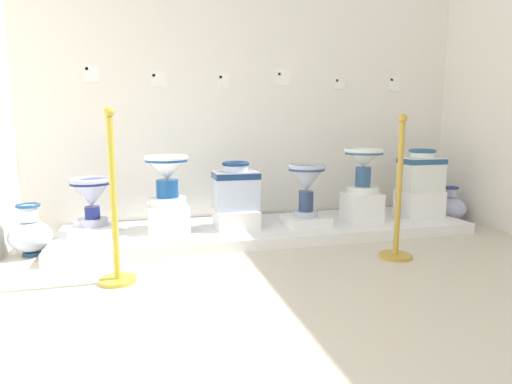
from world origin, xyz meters
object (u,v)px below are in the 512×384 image
at_px(plinth_block_slender_white, 419,203).
at_px(decorative_vase_corner, 30,234).
at_px(plinth_block_leftmost, 236,218).
at_px(info_placard_sixth, 395,84).
at_px(stanchion_post_near_left, 115,226).
at_px(antique_toilet_broad_patterned, 363,163).
at_px(info_placard_first, 91,74).
at_px(info_placard_fourth, 283,78).
at_px(plinth_block_broad_patterned, 362,207).
at_px(plinth_block_tall_cobalt, 306,220).
at_px(info_placard_third, 224,82).
at_px(plinth_block_central_ornate, 93,229).
at_px(decorative_vase_spare, 451,207).
at_px(info_placard_fifth, 340,84).
at_px(antique_toilet_leftmost, 236,186).
at_px(antique_toilet_squat_floral, 167,173).
at_px(antique_toilet_tall_cobalt, 306,181).
at_px(plinth_block_squat_floral, 168,217).
at_px(antique_toilet_slender_white, 421,170).
at_px(antique_toilet_central_ornate, 91,194).
at_px(stanchion_post_near_right, 398,213).
at_px(info_placard_second, 159,80).

distance_m(plinth_block_slender_white, decorative_vase_corner, 3.44).
xyz_separation_m(plinth_block_leftmost, info_placard_sixth, (1.82, 0.48, 1.23)).
xyz_separation_m(info_placard_sixth, stanchion_post_near_left, (-2.77, -1.32, -1.05)).
height_order(antique_toilet_broad_patterned, info_placard_first, info_placard_first).
distance_m(info_placard_fourth, decorative_vase_corner, 2.60).
distance_m(plinth_block_broad_patterned, antique_toilet_broad_patterned, 0.41).
distance_m(plinth_block_leftmost, info_placard_sixth, 2.25).
height_order(plinth_block_tall_cobalt, info_placard_third, info_placard_third).
bearing_deg(info_placard_third, plinth_block_central_ornate, -161.90).
distance_m(decorative_vase_corner, decorative_vase_spare, 3.85).
bearing_deg(info_placard_sixth, info_placard_fifth, -180.00).
relative_size(antique_toilet_leftmost, info_placard_fifth, 3.69).
xyz_separation_m(antique_toilet_leftmost, plinth_block_broad_patterned, (1.19, -0.06, -0.23)).
height_order(plinth_block_central_ornate, antique_toilet_squat_floral, antique_toilet_squat_floral).
height_order(plinth_block_central_ornate, info_placard_third, info_placard_third).
height_order(antique_toilet_leftmost, plinth_block_broad_patterned, antique_toilet_leftmost).
relative_size(antique_toilet_tall_cobalt, info_placard_third, 3.42).
relative_size(antique_toilet_tall_cobalt, info_placard_fourth, 3.48).
height_order(info_placard_fourth, info_placard_fifth, info_placard_fourth).
relative_size(plinth_block_squat_floral, info_placard_third, 2.93).
distance_m(plinth_block_squat_floral, plinth_block_leftmost, 0.58).
distance_m(antique_toilet_slender_white, stanchion_post_near_left, 2.90).
distance_m(info_placard_sixth, stanchion_post_near_left, 3.24).
height_order(plinth_block_squat_floral, decorative_vase_corner, decorative_vase_corner).
xyz_separation_m(decorative_vase_spare, stanchion_post_near_left, (-3.19, -0.86, 0.21)).
height_order(antique_toilet_tall_cobalt, info_placard_fifth, info_placard_fifth).
relative_size(antique_toilet_central_ornate, antique_toilet_leftmost, 0.95).
height_order(plinth_block_tall_cobalt, stanchion_post_near_left, stanchion_post_near_left).
bearing_deg(stanchion_post_near_right, stanchion_post_near_left, 179.49).
bearing_deg(stanchion_post_near_right, decorative_vase_spare, 35.80).
height_order(plinth_block_tall_cobalt, stanchion_post_near_right, stanchion_post_near_right).
xyz_separation_m(plinth_block_tall_cobalt, info_placard_sixth, (1.20, 0.54, 1.28)).
height_order(plinth_block_tall_cobalt, antique_toilet_slender_white, antique_toilet_slender_white).
distance_m(antique_toilet_broad_patterned, info_placard_fourth, 1.13).
height_order(plinth_block_leftmost, plinth_block_broad_patterned, plinth_block_broad_patterned).
distance_m(plinth_block_broad_patterned, info_placard_fifth, 1.28).
bearing_deg(info_placard_second, antique_toilet_tall_cobalt, -23.90).
bearing_deg(antique_toilet_slender_white, plinth_block_broad_patterned, -177.68).
distance_m(antique_toilet_leftmost, plinth_block_tall_cobalt, 0.71).
distance_m(antique_toilet_squat_floral, plinth_block_slender_white, 2.44).
height_order(plinth_block_tall_cobalt, plinth_block_slender_white, plinth_block_slender_white).
relative_size(plinth_block_slender_white, info_placard_fourth, 2.92).
xyz_separation_m(plinth_block_tall_cobalt, info_placard_fourth, (-0.04, 0.54, 1.30)).
bearing_deg(plinth_block_central_ornate, stanchion_post_near_left, -75.85).
xyz_separation_m(plinth_block_central_ornate, antique_toilet_slender_white, (3.02, -0.12, 0.42)).
distance_m(antique_toilet_broad_patterned, info_placard_sixth, 1.14).
relative_size(info_placard_fifth, stanchion_post_near_right, 0.11).
bearing_deg(antique_toilet_central_ornate, antique_toilet_tall_cobalt, -4.99).
distance_m(plinth_block_central_ornate, info_placard_first, 1.35).
height_order(plinth_block_tall_cobalt, antique_toilet_broad_patterned, antique_toilet_broad_patterned).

